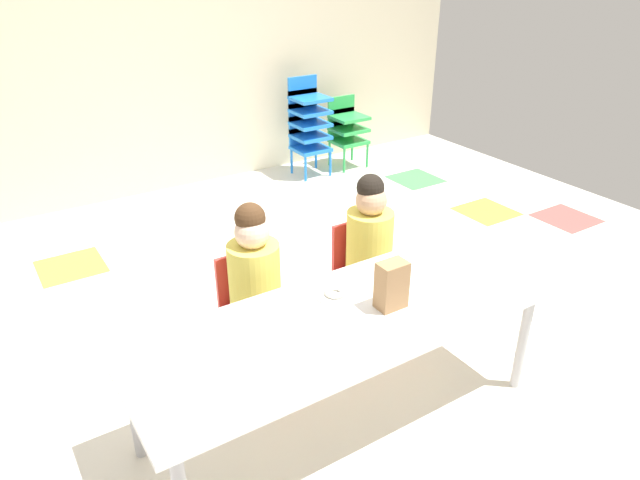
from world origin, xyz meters
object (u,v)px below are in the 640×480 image
Objects in this scene: seated_child_near_camera at (254,272)px; kid_chair_blue_stack at (308,121)px; paper_bag_brown at (392,285)px; kid_chair_green_stack at (346,127)px; craft_table at (344,325)px; paper_plate_near_edge at (335,295)px; donut_powdered_on_plate at (335,292)px; seated_child_middle_seat at (369,237)px.

kid_chair_blue_stack is (1.75, 2.32, -0.04)m from seated_child_near_camera.
kid_chair_green_stack is at bearing 58.17° from paper_bag_brown.
kid_chair_green_stack reaches higher than craft_table.
craft_table is 0.27m from paper_bag_brown.
donut_powdered_on_plate is (0.00, 0.00, 0.02)m from paper_plate_near_edge.
donut_powdered_on_plate reaches higher than paper_plate_near_edge.
paper_plate_near_edge is (-1.55, -2.75, 0.06)m from kid_chair_blue_stack.
kid_chair_blue_stack is (1.03, 2.32, -0.04)m from seated_child_middle_seat.
seated_child_near_camera reaches higher than paper_bag_brown.
kid_chair_green_stack is at bearing 57.54° from seated_child_middle_seat.
kid_chair_green_stack is at bearing -0.10° from kid_chair_blue_stack.
seated_child_near_camera is 0.73m from paper_bag_brown.
paper_plate_near_edge is (0.06, 0.15, 0.05)m from craft_table.
kid_chair_green_stack is at bearing 54.10° from paper_plate_near_edge.
paper_plate_near_edge is at bearing -140.30° from seated_child_middle_seat.
donut_powdered_on_plate is at bearing 0.00° from paper_plate_near_edge.
seated_child_near_camera reaches higher than paper_plate_near_edge.
craft_table is at bearing -110.77° from donut_powdered_on_plate.
paper_bag_brown is (-0.35, -0.63, 0.13)m from seated_child_middle_seat.
craft_table is 10.54× the size of paper_plate_near_edge.
donut_powdered_on_plate is at bearing -125.90° from kid_chair_green_stack.
paper_plate_near_edge is (-1.99, -2.75, 0.18)m from kid_chair_green_stack.
kid_chair_blue_stack is 3.15m from donut_powdered_on_plate.
donut_powdered_on_plate is at bearing 69.23° from craft_table.
craft_table is 0.81m from seated_child_middle_seat.
paper_bag_brown reaches higher than craft_table.
paper_bag_brown is 0.28m from paper_plate_near_edge.
seated_child_middle_seat is 4.17× the size of paper_bag_brown.
paper_bag_brown is at bearing -121.83° from kid_chair_green_stack.
craft_table is 2.07× the size of seated_child_middle_seat.
paper_plate_near_edge is at bearing -125.90° from kid_chair_green_stack.
kid_chair_blue_stack is 9.31× the size of donut_powdered_on_plate.
kid_chair_blue_stack reaches higher than paper_bag_brown.
craft_table is 19.19× the size of donut_powdered_on_plate.
seated_child_middle_seat is 0.73m from paper_bag_brown.
kid_chair_blue_stack reaches higher than kid_chair_green_stack.
seated_child_near_camera is at bearing -126.93° from kid_chair_blue_stack.
paper_plate_near_edge is (-0.51, -0.42, 0.02)m from seated_child_middle_seat.
donut_powdered_on_plate is (-1.55, -2.75, 0.08)m from kid_chair_blue_stack.
seated_child_near_camera is at bearing 103.82° from craft_table.
paper_plate_near_edge is at bearing -64.63° from seated_child_near_camera.
kid_chair_green_stack is 3.40m from donut_powdered_on_plate.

